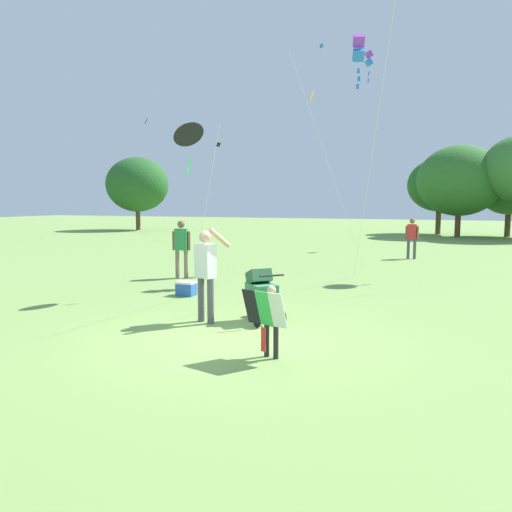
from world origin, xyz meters
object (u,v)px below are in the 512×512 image
(kite_blue_high, at_px, (368,62))
(person_couple_left, at_px, (412,235))
(kite_adult_black, at_px, (189,135))
(person_sitting_far, at_px, (181,244))
(person_adult_flyer, at_px, (206,268))
(kite_green_novelty, at_px, (359,49))
(cooler_box, at_px, (186,288))
(child_with_butterfly_kite, at_px, (270,314))
(stroller, at_px, (261,290))

(kite_blue_high, bearing_deg, person_couple_left, 66.93)
(kite_adult_black, relative_size, person_sitting_far, 2.40)
(person_adult_flyer, relative_size, kite_green_novelty, 0.26)
(cooler_box, bearing_deg, person_sitting_far, 122.09)
(kite_adult_black, relative_size, kite_green_novelty, 0.58)
(child_with_butterfly_kite, distance_m, person_couple_left, 14.24)
(person_sitting_far, height_order, cooler_box, person_sitting_far)
(person_adult_flyer, bearing_deg, person_couple_left, 77.29)
(child_with_butterfly_kite, xyz_separation_m, person_couple_left, (0.96, 14.20, 0.30))
(person_adult_flyer, bearing_deg, person_sitting_far, 124.60)
(child_with_butterfly_kite, xyz_separation_m, person_sitting_far, (-5.14, 6.33, 0.37))
(person_adult_flyer, height_order, person_couple_left, person_adult_flyer)
(stroller, distance_m, person_sitting_far, 5.99)
(kite_blue_high, height_order, cooler_box, kite_blue_high)
(person_adult_flyer, relative_size, kite_blue_high, 0.25)
(kite_adult_black, distance_m, kite_blue_high, 8.23)
(kite_blue_high, bearing_deg, child_with_butterfly_kite, -87.66)
(stroller, xyz_separation_m, cooler_box, (-2.67, 1.80, -0.43))
(kite_adult_black, bearing_deg, child_with_butterfly_kite, -48.34)
(stroller, relative_size, kite_adult_black, 0.25)
(person_adult_flyer, distance_m, cooler_box, 2.99)
(child_with_butterfly_kite, relative_size, cooler_box, 2.42)
(person_adult_flyer, xyz_separation_m, stroller, (0.95, 0.47, -0.46))
(child_with_butterfly_kite, relative_size, kite_adult_black, 0.26)
(kite_adult_black, xyz_separation_m, person_couple_left, (4.47, 10.26, -2.92))
(child_with_butterfly_kite, relative_size, kite_blue_high, 0.15)
(kite_blue_high, bearing_deg, person_adult_flyer, -98.79)
(kite_adult_black, distance_m, cooler_box, 3.71)
(person_sitting_far, distance_m, cooler_box, 3.01)
(stroller, relative_size, kite_blue_high, 0.14)
(child_with_butterfly_kite, relative_size, person_couple_left, 0.66)
(person_couple_left, bearing_deg, cooler_box, -113.85)
(person_couple_left, height_order, cooler_box, person_couple_left)
(kite_adult_black, xyz_separation_m, cooler_box, (-0.10, -0.06, -3.71))
(kite_adult_black, relative_size, cooler_box, 9.33)
(kite_green_novelty, height_order, kite_blue_high, kite_blue_high)
(kite_adult_black, height_order, kite_green_novelty, kite_green_novelty)
(kite_adult_black, distance_m, person_sitting_far, 4.06)
(child_with_butterfly_kite, relative_size, kite_green_novelty, 0.15)
(person_sitting_far, bearing_deg, person_couple_left, 52.24)
(kite_blue_high, xyz_separation_m, cooler_box, (-3.16, -7.02, -6.84))
(person_adult_flyer, relative_size, kite_adult_black, 0.44)
(child_with_butterfly_kite, distance_m, kite_green_novelty, 10.38)
(kite_green_novelty, height_order, person_sitting_far, kite_green_novelty)
(child_with_butterfly_kite, height_order, kite_adult_black, kite_adult_black)
(kite_green_novelty, relative_size, person_couple_left, 4.39)
(stroller, distance_m, kite_blue_high, 10.92)
(kite_blue_high, distance_m, cooler_box, 10.30)
(child_with_butterfly_kite, height_order, person_couple_left, person_couple_left)
(person_couple_left, bearing_deg, child_with_butterfly_kite, -93.86)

